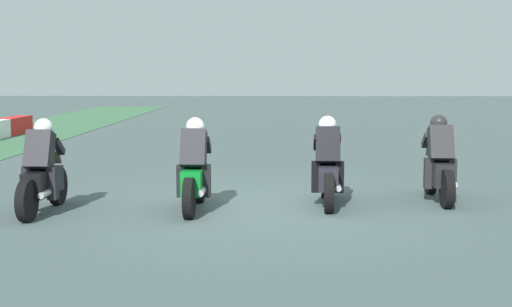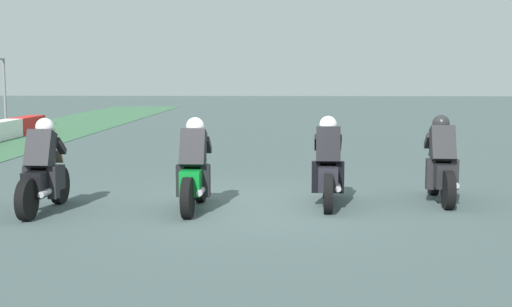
{
  "view_description": "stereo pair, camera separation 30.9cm",
  "coord_description": "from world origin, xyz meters",
  "px_view_note": "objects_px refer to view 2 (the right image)",
  "views": [
    {
      "loc": [
        -11.39,
        -0.17,
        2.2
      ],
      "look_at": [
        -0.02,
        -0.04,
        0.9
      ],
      "focal_mm": 48.43,
      "sensor_mm": 36.0,
      "label": 1
    },
    {
      "loc": [
        -11.38,
        -0.48,
        2.2
      ],
      "look_at": [
        -0.02,
        -0.04,
        0.9
      ],
      "focal_mm": 48.43,
      "sensor_mm": 36.0,
      "label": 2
    }
  ],
  "objects_px": {
    "rider_lane_b": "(328,169)",
    "rider_lane_c": "(194,172)",
    "rider_lane_a": "(441,166)",
    "rider_lane_d": "(44,173)"
  },
  "relations": [
    {
      "from": "rider_lane_a",
      "to": "rider_lane_c",
      "type": "xyz_separation_m",
      "value": [
        -0.89,
        4.19,
        0.0
      ]
    },
    {
      "from": "rider_lane_c",
      "to": "rider_lane_d",
      "type": "xyz_separation_m",
      "value": [
        -0.25,
        2.41,
        0.0
      ]
    },
    {
      "from": "rider_lane_a",
      "to": "rider_lane_d",
      "type": "xyz_separation_m",
      "value": [
        -1.13,
        6.59,
        0.0
      ]
    },
    {
      "from": "rider_lane_b",
      "to": "rider_lane_c",
      "type": "distance_m",
      "value": 2.25
    },
    {
      "from": "rider_lane_a",
      "to": "rider_lane_d",
      "type": "height_order",
      "value": "same"
    },
    {
      "from": "rider_lane_a",
      "to": "rider_lane_d",
      "type": "relative_size",
      "value": 1.0
    },
    {
      "from": "rider_lane_b",
      "to": "rider_lane_c",
      "type": "xyz_separation_m",
      "value": [
        -0.47,
        2.2,
        0.0
      ]
    },
    {
      "from": "rider_lane_b",
      "to": "rider_lane_c",
      "type": "height_order",
      "value": "same"
    },
    {
      "from": "rider_lane_a",
      "to": "rider_lane_b",
      "type": "distance_m",
      "value": 2.03
    },
    {
      "from": "rider_lane_b",
      "to": "rider_lane_d",
      "type": "relative_size",
      "value": 1.0
    }
  ]
}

